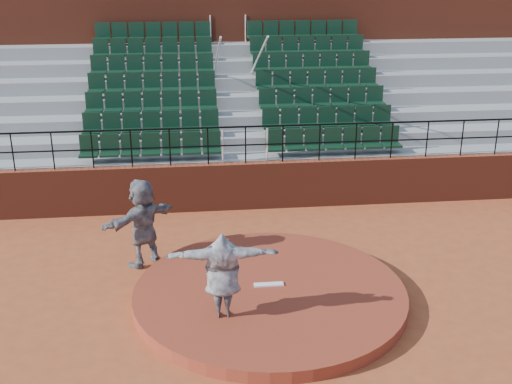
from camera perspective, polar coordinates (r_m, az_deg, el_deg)
ground at (r=13.20m, az=1.22°, el=-9.54°), size 90.00×90.00×0.00m
pitchers_mound at (r=13.14m, az=1.22°, el=-9.06°), size 5.50×5.50×0.25m
pitching_rubber at (r=13.20m, az=1.14°, el=-8.22°), size 0.60×0.15×0.03m
boundary_wall at (r=17.44m, az=-0.91°, el=0.58°), size 24.00×0.30×1.30m
wall_railing at (r=17.01m, az=-0.94°, el=4.94°), size 24.04×0.05×1.03m
seating_deck at (r=20.67m, az=-1.90°, el=6.12°), size 24.00×5.97×4.63m
press_box_facade at (r=24.15m, az=-2.73°, el=13.30°), size 24.00×3.00×7.10m
pitcher at (r=11.84m, az=-3.00°, el=-7.37°), size 2.07×0.63×1.67m
fielder at (r=14.42m, az=-10.02°, el=-2.66°), size 1.83×1.64×2.02m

